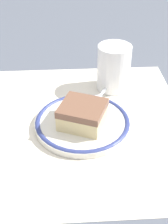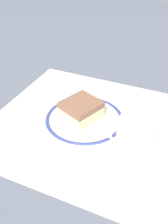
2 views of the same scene
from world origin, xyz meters
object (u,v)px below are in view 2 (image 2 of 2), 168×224
plate (84,121)px  spoon (113,139)px  cake_slice (81,109)px  cup (135,147)px  napkin (9,137)px

plate → spoon: 0.09m
cake_slice → cup: bearing=-28.8°
spoon → cup: cup is taller
napkin → cake_slice: bearing=44.3°
plate → cup: bearing=-28.6°
cake_slice → cup: 0.16m
plate → cake_slice: bearing=148.6°
cake_slice → spoon: 0.10m
cake_slice → cup: cup is taller
cup → napkin: cup is taller
cake_slice → napkin: bearing=-135.7°
cake_slice → spoon: bearing=-26.9°
plate → cake_slice: 0.03m
plate → spoon: (0.08, -0.04, 0.01)m
spoon → napkin: size_ratio=1.15×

